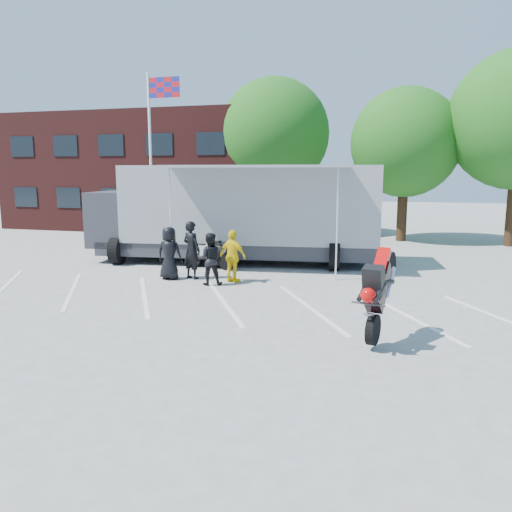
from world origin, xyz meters
The scene contains 13 objects.
ground centered at (0.00, 0.00, 0.00)m, with size 100.00×100.00×0.00m, color #A6A6A0.
parking_bay_lines centered at (0.00, 1.00, 0.01)m, with size 18.00×5.00×0.01m, color white.
office_building centered at (-10.00, 18.00, 3.50)m, with size 18.00×8.00×7.00m, color #431715.
flagpole centered at (-6.24, 10.00, 5.05)m, with size 1.61×0.12×8.00m.
tree_left centered at (-2.00, 16.00, 5.57)m, with size 6.12×6.12×8.64m.
tree_mid centered at (5.00, 15.00, 4.94)m, with size 5.44×5.44×7.68m.
transporter_truck centered at (-1.24, 6.86, 0.00)m, with size 11.79×5.68×3.75m, color gray, non-canonical shape.
parked_motorcycle centered at (-1.82, 5.32, 0.00)m, with size 0.71×2.12×1.11m, color #BCBCC1, non-canonical shape.
stunt_bike_rider centered at (4.50, -1.04, 0.00)m, with size 0.84×1.80×2.11m, color black, non-canonical shape.
spectator_leather_a centered at (-2.45, 3.24, 0.87)m, with size 0.85×0.55×1.74m, color black.
spectator_leather_b centered at (-1.78, 3.52, 0.96)m, with size 0.70×0.46×1.93m, color black.
spectator_leather_c centered at (-0.88, 2.82, 0.82)m, with size 0.80×0.62×1.64m, color black.
spectator_hivis centered at (-0.29, 3.37, 0.85)m, with size 0.99×0.41×1.70m, color yellow.
Camera 1 is at (4.65, -11.59, 3.52)m, focal length 35.00 mm.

